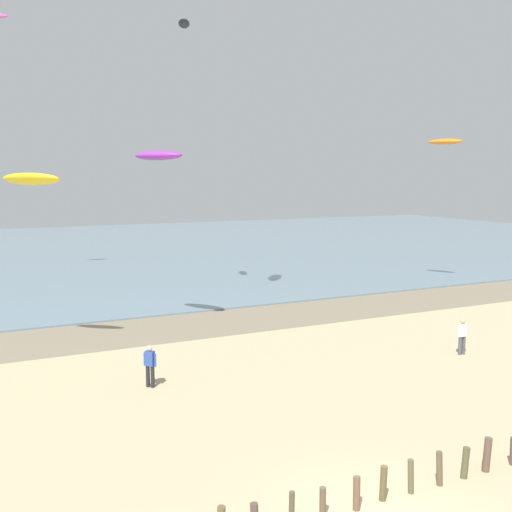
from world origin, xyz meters
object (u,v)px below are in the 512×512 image
Objects in this scene: kite_aloft_2 at (445,142)px; kite_aloft_6 at (158,155)px; person_nearest_camera at (150,365)px; kite_aloft_3 at (31,179)px; kite_aloft_1 at (184,24)px; person_mid_beach at (462,335)px.

kite_aloft_6 is at bearing 75.07° from kite_aloft_2.
kite_aloft_3 reaches higher than person_nearest_camera.
kite_aloft_1 is (7.46, 15.74, 17.08)m from person_nearest_camera.
kite_aloft_3 is (-29.95, -5.53, -2.64)m from kite_aloft_2.
kite_aloft_2 reaches higher than person_nearest_camera.
kite_aloft_6 is at bearing 136.93° from person_mid_beach.
person_mid_beach is 0.77× the size of kite_aloft_1.
kite_aloft_1 is 0.70× the size of kite_aloft_6.
person_mid_beach is 21.31m from kite_aloft_3.
person_mid_beach is 0.65× the size of kite_aloft_2.
kite_aloft_1 reaches higher than person_nearest_camera.
kite_aloft_1 is at bearing -101.21° from kite_aloft_3.
kite_aloft_2 is (19.18, -3.25, -7.12)m from kite_aloft_1.
kite_aloft_2 is (12.08, 14.57, 9.96)m from person_mid_beach.
kite_aloft_3 is at bearing 72.55° from kite_aloft_6.
kite_aloft_1 is 0.77× the size of kite_aloft_3.
person_nearest_camera is at bearing 128.45° from kite_aloft_6.
kite_aloft_1 reaches higher than kite_aloft_6.
person_mid_beach is 0.60× the size of kite_aloft_3.
kite_aloft_6 is (3.25, 8.50, 8.52)m from person_nearest_camera.
kite_aloft_6 is at bearing -10.02° from kite_aloft_1.
kite_aloft_1 is 0.84× the size of kite_aloft_2.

